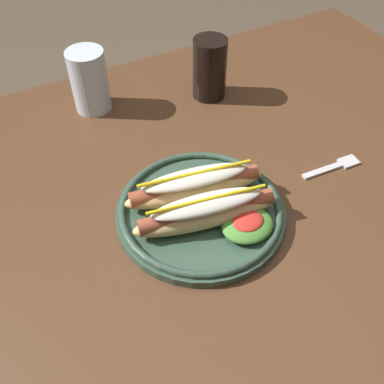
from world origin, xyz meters
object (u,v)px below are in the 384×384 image
object	(u,v)px
hot_dog_plate	(203,206)
water_cup	(89,81)
fork	(335,166)
soda_cup	(210,68)

from	to	relation	value
hot_dog_plate	water_cup	distance (m)	0.39
fork	water_cup	bearing A→B (deg)	134.16
hot_dog_plate	soda_cup	distance (m)	0.36
hot_dog_plate	soda_cup	world-z (taller)	soda_cup
hot_dog_plate	fork	distance (m)	0.28
fork	hot_dog_plate	bearing A→B (deg)	-178.64
soda_cup	water_cup	world-z (taller)	same
hot_dog_plate	water_cup	size ratio (longest dim) A/B	2.15
fork	soda_cup	world-z (taller)	soda_cup
soda_cup	hot_dog_plate	bearing A→B (deg)	-121.38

